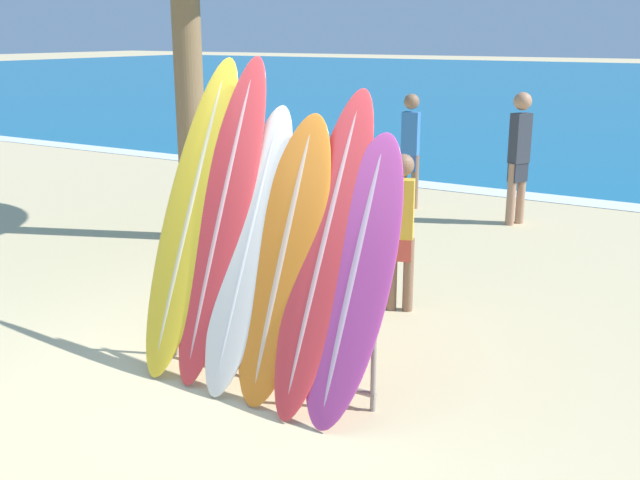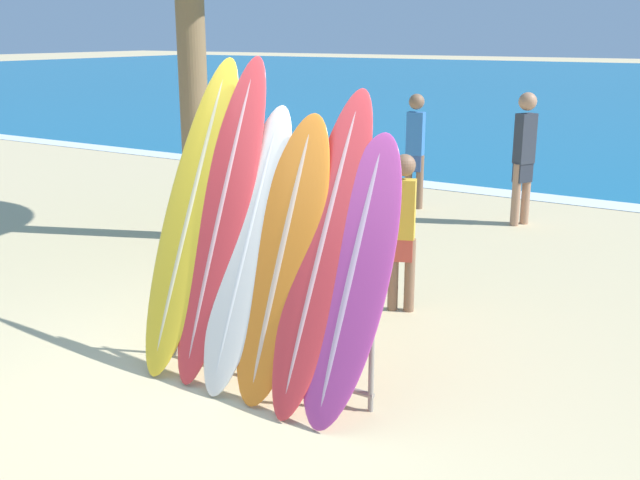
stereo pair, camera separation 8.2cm
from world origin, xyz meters
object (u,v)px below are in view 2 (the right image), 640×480
object	(u,v)px
surfboard_slot_1	(222,218)
surfboard_slot_2	(248,248)
surfboard_slot_3	(283,257)
person_mid_beach	(415,147)
surfboard_slot_0	(192,214)
person_near_water	(524,154)
surfboard_slot_5	(352,278)
surfboard_slot_4	(323,250)
surfboard_rack	(264,321)
person_far_left	(403,227)

from	to	relation	value
surfboard_slot_1	surfboard_slot_2	bearing A→B (deg)	-12.46
surfboard_slot_3	person_mid_beach	size ratio (longest dim) A/B	1.18
surfboard_slot_0	person_near_water	distance (m)	5.79
surfboard_slot_5	person_mid_beach	xyz separation A→B (m)	(-2.29, 5.97, -0.02)
surfboard_slot_2	person_near_water	size ratio (longest dim) A/B	1.14
surfboard_slot_4	person_near_water	size ratio (longest dim) A/B	1.22
person_mid_beach	surfboard_slot_3	bearing A→B (deg)	97.99
person_near_water	surfboard_slot_5	bearing A→B (deg)	33.25
surfboard_rack	person_far_left	size ratio (longest dim) A/B	1.24
surfboard_rack	person_mid_beach	world-z (taller)	person_mid_beach
surfboard_slot_1	surfboard_slot_3	size ratio (longest dim) A/B	1.20
surfboard_slot_4	surfboard_slot_3	bearing A→B (deg)	-170.27
surfboard_slot_1	person_mid_beach	xyz separation A→B (m)	(-1.08, 5.87, -0.28)
surfboard_slot_0	surfboard_slot_4	world-z (taller)	surfboard_slot_0
surfboard_slot_1	surfboard_slot_5	xyz separation A→B (m)	(1.21, -0.09, -0.25)
surfboard_slot_3	person_mid_beach	distance (m)	6.19
surfboard_slot_2	surfboard_slot_1	bearing A→B (deg)	167.54
surfboard_slot_1	person_far_left	world-z (taller)	surfboard_slot_1
surfboard_slot_0	surfboard_slot_5	distance (m)	1.53
surfboard_slot_0	person_mid_beach	bearing A→B (deg)	97.54
person_near_water	person_far_left	size ratio (longest dim) A/B	1.20
surfboard_slot_3	person_far_left	world-z (taller)	surfboard_slot_3
surfboard_slot_3	surfboard_slot_4	world-z (taller)	surfboard_slot_4
surfboard_slot_0	surfboard_slot_5	bearing A→B (deg)	-3.77
surfboard_slot_0	surfboard_rack	bearing A→B (deg)	-7.61
surfboard_slot_0	surfboard_slot_4	size ratio (longest dim) A/B	1.09
surfboard_rack	surfboard_slot_4	world-z (taller)	surfboard_slot_4
surfboard_slot_3	surfboard_slot_4	xyz separation A→B (m)	(0.31, 0.05, 0.09)
surfboard_slot_5	surfboard_slot_4	bearing A→B (deg)	165.94
surfboard_slot_5	person_far_left	size ratio (longest dim) A/B	1.27
surfboard_slot_4	person_mid_beach	size ratio (longest dim) A/B	1.29
surfboard_rack	surfboard_slot_5	distance (m)	0.89
surfboard_slot_0	surfboard_slot_5	world-z (taller)	surfboard_slot_0
surfboard_rack	surfboard_slot_0	distance (m)	1.05
surfboard_slot_3	surfboard_slot_5	bearing A→B (deg)	-1.57
surfboard_slot_4	person_near_water	bearing A→B (deg)	93.18
surfboard_slot_5	person_far_left	xyz separation A→B (m)	(-0.53, 1.92, -0.13)
surfboard_rack	person_near_water	world-z (taller)	person_near_water
surfboard_slot_1	surfboard_slot_3	bearing A→B (deg)	-7.22
surfboard_slot_1	surfboard_slot_3	xyz separation A→B (m)	(0.62, -0.08, -0.20)
surfboard_slot_2	person_mid_beach	distance (m)	6.10
person_near_water	surfboard_slot_2	bearing A→B (deg)	24.27
person_near_water	person_far_left	xyz separation A→B (m)	(0.06, -3.90, -0.16)
surfboard_slot_0	person_mid_beach	distance (m)	5.92
surfboard_slot_3	surfboard_slot_1	bearing A→B (deg)	172.78
surfboard_slot_1	person_far_left	distance (m)	1.98
surfboard_slot_5	person_near_water	xyz separation A→B (m)	(-0.60, 5.81, 0.03)
surfboard_slot_2	surfboard_slot_3	size ratio (longest dim) A/B	1.02
surfboard_slot_4	surfboard_slot_5	world-z (taller)	surfboard_slot_4
surfboard_slot_5	surfboard_slot_0	bearing A→B (deg)	176.23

